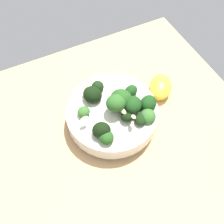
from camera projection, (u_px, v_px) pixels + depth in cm
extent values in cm
cube|color=tan|center=(118.00, 146.00, 63.93)|extent=(67.88, 67.88, 4.95)
cylinder|color=silver|center=(112.00, 120.00, 64.37)|extent=(11.76, 11.76, 1.27)
cylinder|color=silver|center=(112.00, 114.00, 62.25)|extent=(21.38, 21.38, 3.80)
cylinder|color=beige|center=(112.00, 110.00, 61.00)|extent=(18.39, 18.39, 0.80)
cylinder|color=#589D47|center=(147.00, 121.00, 59.91)|extent=(1.45, 1.44, 1.53)
ellipsoid|color=#386B2B|center=(148.00, 118.00, 58.63)|extent=(4.76, 4.47, 4.60)
cylinder|color=#3C7A32|center=(102.00, 135.00, 57.57)|extent=(2.00, 2.17, 1.78)
ellipsoid|color=black|center=(101.00, 130.00, 56.00)|extent=(5.98, 5.45, 5.12)
cylinder|color=#2F662B|center=(98.00, 91.00, 64.36)|extent=(1.29, 1.43, 1.37)
ellipsoid|color=black|center=(98.00, 87.00, 63.04)|extent=(4.25, 4.22, 3.59)
cylinder|color=#2F662B|center=(106.00, 141.00, 57.25)|extent=(1.42, 1.53, 1.57)
ellipsoid|color=#23511C|center=(106.00, 137.00, 55.75)|extent=(3.89, 4.96, 4.75)
cylinder|color=#589D47|center=(132.00, 109.00, 60.27)|extent=(2.13, 2.08, 1.65)
ellipsoid|color=#194216|center=(133.00, 105.00, 58.66)|extent=(6.27, 6.51, 4.54)
cylinder|color=#4A8F3C|center=(93.00, 99.00, 62.52)|extent=(1.66, 1.58, 1.32)
ellipsoid|color=black|center=(93.00, 95.00, 61.16)|extent=(6.82, 6.30, 5.29)
cylinder|color=#3C7A32|center=(139.00, 121.00, 59.53)|extent=(1.50, 1.44, 1.40)
ellipsoid|color=black|center=(140.00, 118.00, 58.32)|extent=(4.16, 4.32, 2.44)
cylinder|color=#3C7A32|center=(130.00, 95.00, 63.66)|extent=(1.51, 1.78, 1.57)
ellipsoid|color=#194216|center=(131.00, 91.00, 62.40)|extent=(4.48, 4.40, 3.72)
cylinder|color=#2F662B|center=(84.00, 115.00, 60.18)|extent=(1.08, 1.11, 1.21)
ellipsoid|color=#386B2B|center=(84.00, 112.00, 59.06)|extent=(3.49, 3.38, 2.50)
cylinder|color=#3C7A32|center=(147.00, 108.00, 61.85)|extent=(1.51, 1.47, 1.60)
ellipsoid|color=#194216|center=(148.00, 103.00, 60.19)|extent=(5.77, 5.48, 4.23)
cylinder|color=#3C7A32|center=(121.00, 103.00, 60.65)|extent=(1.93, 1.67, 1.79)
ellipsoid|color=#23511C|center=(121.00, 98.00, 58.98)|extent=(7.03, 6.83, 5.31)
cylinder|color=#589D47|center=(126.00, 120.00, 59.12)|extent=(1.30, 1.41, 1.04)
ellipsoid|color=black|center=(127.00, 117.00, 58.09)|extent=(3.50, 3.94, 3.49)
cylinder|color=#4A8F3C|center=(116.00, 108.00, 59.45)|extent=(1.83, 1.82, 1.55)
ellipsoid|color=#2D6023|center=(116.00, 103.00, 57.87)|extent=(6.02, 5.81, 5.65)
ellipsoid|color=#DBBC84|center=(123.00, 111.00, 57.43)|extent=(1.34, 1.95, 0.71)
ellipsoid|color=#DBBC84|center=(132.00, 110.00, 58.67)|extent=(2.04, 1.53, 0.39)
ellipsoid|color=#DBBC84|center=(117.00, 92.00, 61.36)|extent=(1.82, 2.08, 0.50)
ellipsoid|color=#DBBC84|center=(134.00, 118.00, 55.49)|extent=(1.51, 2.02, 1.23)
ellipsoid|color=#DBBC84|center=(86.00, 87.00, 61.09)|extent=(2.03, 1.75, 1.08)
ellipsoid|color=#DBBC84|center=(84.00, 119.00, 56.30)|extent=(1.88, 1.13, 0.37)
ellipsoid|color=yellow|center=(160.00, 87.00, 68.12)|extent=(9.25, 9.81, 4.15)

